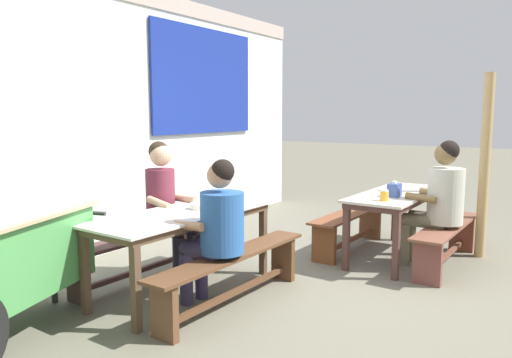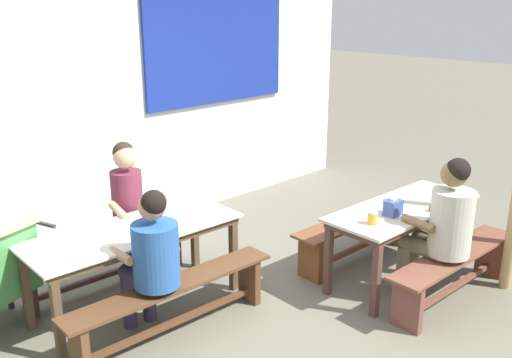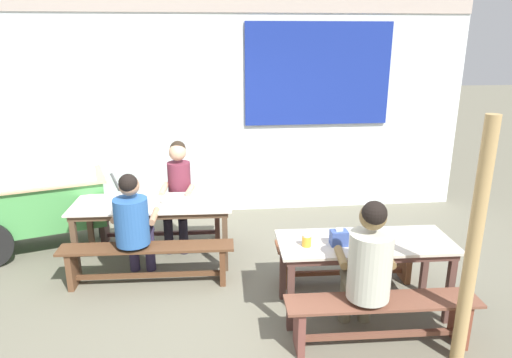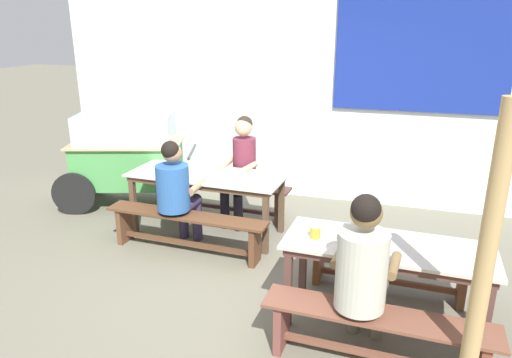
# 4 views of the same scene
# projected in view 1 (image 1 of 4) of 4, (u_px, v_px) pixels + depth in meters

# --- Properties ---
(ground_plane) EXTENTS (40.00, 40.00, 0.00)m
(ground_plane) POSITION_uv_depth(u_px,v_px,m) (322.00, 286.00, 4.58)
(ground_plane) COLOR #6B6756
(backdrop_wall) EXTENTS (7.21, 0.23, 3.03)m
(backdrop_wall) POSITION_uv_depth(u_px,v_px,m) (125.00, 112.00, 5.79)
(backdrop_wall) COLOR white
(backdrop_wall) RESTS_ON ground_plane
(dining_table_far) EXTENTS (1.81, 0.77, 0.72)m
(dining_table_far) POSITION_uv_depth(u_px,v_px,m) (183.00, 220.00, 4.35)
(dining_table_far) COLOR silver
(dining_table_far) RESTS_ON ground_plane
(dining_table_near) EXTENTS (1.63, 0.69, 0.72)m
(dining_table_near) POSITION_uv_depth(u_px,v_px,m) (396.00, 200.00, 5.39)
(dining_table_near) COLOR beige
(dining_table_near) RESTS_ON ground_plane
(bench_far_back) EXTENTS (1.68, 0.33, 0.44)m
(bench_far_back) POSITION_uv_depth(u_px,v_px,m) (142.00, 249.00, 4.71)
(bench_far_back) COLOR #50312F
(bench_far_back) RESTS_ON ground_plane
(bench_far_front) EXTENTS (1.81, 0.34, 0.44)m
(bench_far_front) POSITION_uv_depth(u_px,v_px,m) (233.00, 270.00, 4.09)
(bench_far_front) COLOR brown
(bench_far_front) RESTS_ON ground_plane
(bench_near_back) EXTENTS (1.52, 0.36, 0.44)m
(bench_near_back) POSITION_uv_depth(u_px,v_px,m) (349.00, 225.00, 5.75)
(bench_near_back) COLOR brown
(bench_near_back) RESTS_ON ground_plane
(bench_near_front) EXTENTS (1.63, 0.36, 0.44)m
(bench_near_front) POSITION_uv_depth(u_px,v_px,m) (447.00, 239.00, 5.13)
(bench_near_front) COLOR brown
(bench_near_front) RESTS_ON ground_plane
(person_near_front) EXTENTS (0.49, 0.61, 1.31)m
(person_near_front) POSITION_uv_depth(u_px,v_px,m) (439.00, 197.00, 5.00)
(person_near_front) COLOR #6C684F
(person_near_front) RESTS_ON ground_plane
(person_center_facing) EXTENTS (0.43, 0.56, 1.31)m
(person_center_facing) POSITION_uv_depth(u_px,v_px,m) (166.00, 201.00, 4.81)
(person_center_facing) COLOR black
(person_center_facing) RESTS_ON ground_plane
(person_left_back_turned) EXTENTS (0.48, 0.56, 1.23)m
(person_left_back_turned) POSITION_uv_depth(u_px,v_px,m) (216.00, 224.00, 3.96)
(person_left_back_turned) COLOR #332C4C
(person_left_back_turned) RESTS_ON ground_plane
(tissue_box) EXTENTS (0.15, 0.11, 0.16)m
(tissue_box) POSITION_uv_depth(u_px,v_px,m) (394.00, 190.00, 5.12)
(tissue_box) COLOR #395099
(tissue_box) RESTS_ON dining_table_near
(condiment_jar) EXTENTS (0.08, 0.08, 0.11)m
(condiment_jar) POSITION_uv_depth(u_px,v_px,m) (384.00, 195.00, 4.88)
(condiment_jar) COLOR gold
(condiment_jar) RESTS_ON dining_table_near
(soup_bowl) EXTENTS (0.18, 0.18, 0.05)m
(soup_bowl) POSITION_uv_depth(u_px,v_px,m) (199.00, 206.00, 4.48)
(soup_bowl) COLOR silver
(soup_bowl) RESTS_ON dining_table_far
(wooden_support_post) EXTENTS (0.11, 0.11, 2.01)m
(wooden_support_post) POSITION_uv_depth(u_px,v_px,m) (485.00, 166.00, 5.38)
(wooden_support_post) COLOR tan
(wooden_support_post) RESTS_ON ground_plane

